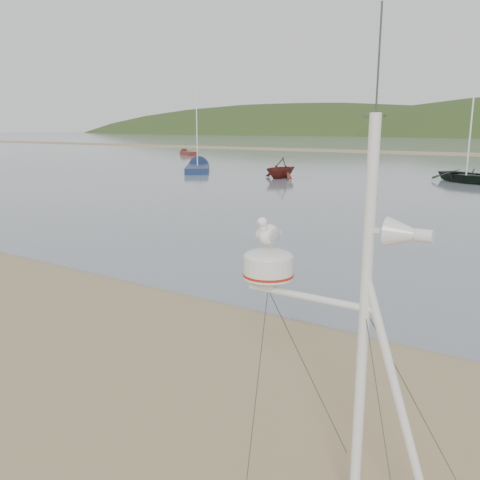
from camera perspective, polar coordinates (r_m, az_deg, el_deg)
The scene contains 6 objects.
ground at distance 8.39m, azimuth -19.33°, elevation -14.34°, with size 560.00×560.00×0.00m, color #88714E.
mast_rig at distance 4.93m, azimuth 12.29°, elevation -19.33°, with size 2.05×2.19×4.63m.
boat_dark at distance 37.32m, azimuth 24.30°, elevation 9.35°, with size 3.19×0.93×4.47m, color black.
boat_red at distance 36.96m, azimuth 4.62°, elevation 9.13°, with size 2.47×1.51×2.87m, color #551913.
sailboat_blue_near at distance 44.25m, azimuth -4.68°, elevation 8.19°, with size 5.77×7.06×7.33m.
dinghy_red_far at distance 68.20m, azimuth -6.09°, elevation 9.70°, with size 4.64×3.34×1.14m.
Camera 1 is at (6.11, -4.39, 3.71)m, focal length 38.00 mm.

